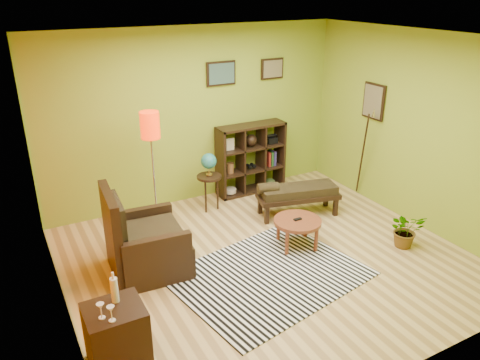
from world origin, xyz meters
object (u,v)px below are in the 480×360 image
armchair (143,246)px  potted_plant (405,233)px  floor_lamp (151,136)px  cube_shelf (252,158)px  side_cabinet (117,336)px  coffee_table (297,223)px  bench (296,193)px  globe_table (209,168)px

armchair → potted_plant: size_ratio=2.23×
floor_lamp → cube_shelf: (1.93, 0.62, -0.85)m
side_cabinet → floor_lamp: size_ratio=0.53×
coffee_table → bench: bench is taller
floor_lamp → potted_plant: size_ratio=3.54×
side_cabinet → bench: 3.72m
side_cabinet → cube_shelf: cube_shelf is taller
cube_shelf → globe_table: bearing=-161.4°
coffee_table → cube_shelf: 1.97m
side_cabinet → bench: side_cabinet is taller
coffee_table → side_cabinet: size_ratio=0.69×
coffee_table → potted_plant: bearing=-28.9°
globe_table → cube_shelf: cube_shelf is taller
bench → potted_plant: 1.71m
coffee_table → armchair: (-2.03, 0.43, -0.00)m
side_cabinet → globe_table: size_ratio=1.00×
coffee_table → globe_table: (-0.57, 1.60, 0.37)m
bench → cube_shelf: bearing=97.5°
floor_lamp → globe_table: bearing=16.8°
globe_table → bench: size_ratio=0.71×
globe_table → potted_plant: 3.03m
bench → potted_plant: bench is taller
coffee_table → cube_shelf: (0.38, 1.92, 0.26)m
floor_lamp → cube_shelf: size_ratio=1.49×
coffee_table → potted_plant: 1.49m
cube_shelf → bench: (0.15, -1.13, -0.23)m
cube_shelf → side_cabinet: bearing=-136.9°
cube_shelf → bench: size_ratio=0.90×
armchair → bench: 2.58m
globe_table → side_cabinet: bearing=-129.8°
coffee_table → globe_table: globe_table is taller
coffee_table → potted_plant: (1.30, -0.72, -0.15)m
side_cabinet → globe_table: globe_table is taller
coffee_table → side_cabinet: bearing=-160.0°
globe_table → cube_shelf: 1.01m
globe_table → potted_plant: size_ratio=1.87×
bench → floor_lamp: bearing=166.1°
globe_table → bench: (1.10, -0.81, -0.34)m
floor_lamp → armchair: bearing=-118.5°
bench → globe_table: bearing=143.6°
floor_lamp → cube_shelf: floor_lamp is taller
armchair → cube_shelf: bearing=31.8°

